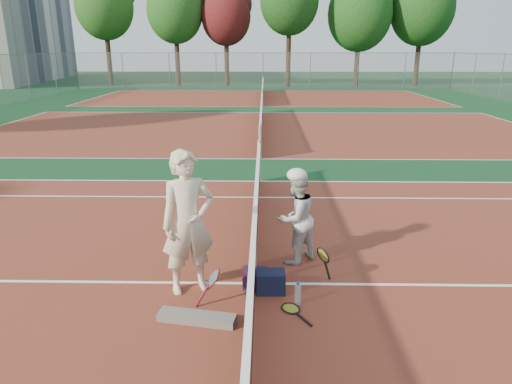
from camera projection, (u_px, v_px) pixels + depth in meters
ground at (254, 284)px, 6.80m from camera, size 130.00×130.00×0.00m
court_main at (254, 283)px, 6.80m from camera, size 23.77×10.97×0.01m
court_far_a at (261, 130)px, 19.67m from camera, size 23.77×10.97×0.01m
court_far_b at (263, 97)px, 32.54m from camera, size 23.77×10.97×0.01m
net_main at (254, 252)px, 6.65m from camera, size 0.10×10.98×1.02m
net_far_a at (261, 118)px, 19.52m from camera, size 0.10×10.98×1.02m
net_far_b at (263, 90)px, 32.39m from camera, size 0.10×10.98×1.02m
fence_back at (263, 71)px, 38.77m from camera, size 32.00×0.06×3.00m
player_a at (188, 223)px, 6.35m from camera, size 0.89×0.77×2.07m
player_b at (296, 218)px, 7.31m from camera, size 0.93×0.92×1.51m
racket_red at (214, 287)px, 6.18m from camera, size 0.42×0.37×0.52m
racket_black_held at (323, 265)px, 6.76m from camera, size 0.35×0.36×0.57m
racket_spare at (291, 308)px, 6.12m from camera, size 0.54×0.65×0.03m
sports_bag_navy at (271, 282)px, 6.52m from camera, size 0.41×0.29×0.32m
sports_bag_purple at (255, 278)px, 6.66m from camera, size 0.36×0.25×0.28m
net_cover_canvas at (197, 318)px, 5.84m from camera, size 1.03×0.41×0.11m
water_bottle at (298, 294)px, 6.21m from camera, size 0.09×0.09×0.30m
tree_back_0 at (104, 6)px, 41.18m from camera, size 5.19×5.19×10.00m
tree_back_1 at (175, 11)px, 40.89m from camera, size 5.03×5.03×9.50m
tree_back_maroon at (226, 17)px, 41.23m from camera, size 4.49×4.49×8.69m
tree_back_3 at (290, 1)px, 39.56m from camera, size 5.12×5.12×10.27m
tree_back_4 at (360, 14)px, 40.52m from camera, size 5.71×5.71×9.57m
tree_back_5 at (422, 9)px, 40.90m from camera, size 5.66×5.66×10.01m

